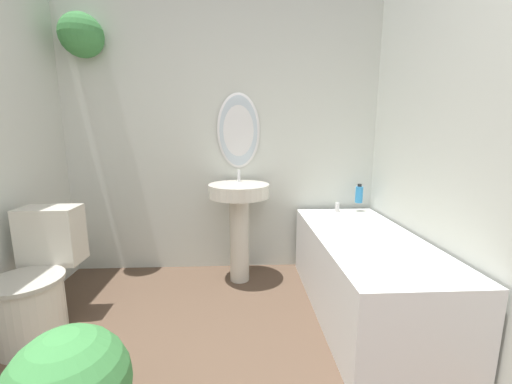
{
  "coord_description": "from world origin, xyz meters",
  "views": [
    {
      "loc": [
        0.15,
        -0.26,
        1.23
      ],
      "look_at": [
        0.24,
        1.56,
        0.88
      ],
      "focal_mm": 22.0,
      "sensor_mm": 36.0,
      "label": 1
    }
  ],
  "objects_px": {
    "pedestal_sink": "(239,212)",
    "shampoo_bottle": "(359,194)",
    "toilet": "(38,284)",
    "bathtub": "(364,272)"
  },
  "relations": [
    {
      "from": "pedestal_sink",
      "to": "toilet",
      "type": "bearing_deg",
      "value": -151.3
    },
    {
      "from": "toilet",
      "to": "pedestal_sink",
      "type": "xyz_separation_m",
      "value": [
        1.22,
        0.67,
        0.27
      ]
    },
    {
      "from": "pedestal_sink",
      "to": "bathtub",
      "type": "bearing_deg",
      "value": -31.26
    },
    {
      "from": "pedestal_sink",
      "to": "bathtub",
      "type": "height_order",
      "value": "pedestal_sink"
    },
    {
      "from": "toilet",
      "to": "shampoo_bottle",
      "type": "height_order",
      "value": "shampoo_bottle"
    },
    {
      "from": "toilet",
      "to": "pedestal_sink",
      "type": "bearing_deg",
      "value": 28.7
    },
    {
      "from": "pedestal_sink",
      "to": "bathtub",
      "type": "relative_size",
      "value": 0.61
    },
    {
      "from": "bathtub",
      "to": "shampoo_bottle",
      "type": "distance_m",
      "value": 0.8
    },
    {
      "from": "pedestal_sink",
      "to": "shampoo_bottle",
      "type": "bearing_deg",
      "value": 7.59
    },
    {
      "from": "pedestal_sink",
      "to": "shampoo_bottle",
      "type": "distance_m",
      "value": 1.06
    }
  ]
}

